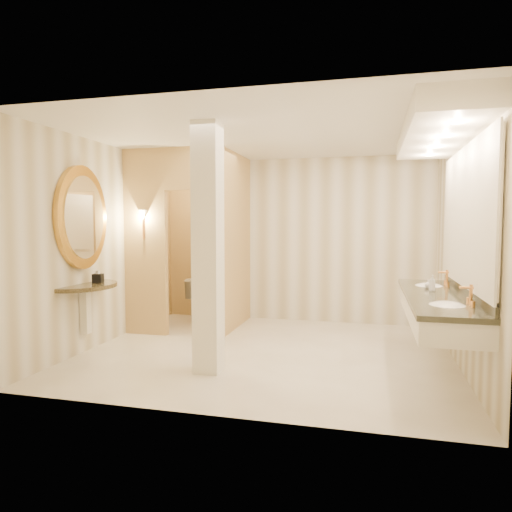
{
  "coord_description": "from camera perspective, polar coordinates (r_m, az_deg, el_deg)",
  "views": [
    {
      "loc": [
        1.26,
        -5.55,
        1.62
      ],
      "look_at": [
        -0.19,
        0.2,
        1.2
      ],
      "focal_mm": 32.0,
      "sensor_mm": 36.0,
      "label": 1
    }
  ],
  "objects": [
    {
      "name": "wall_front",
      "position": [
        3.77,
        -5.36,
        -0.08
      ],
      "size": [
        4.5,
        0.02,
        2.7
      ],
      "primitive_type": "cube",
      "color": "beige",
      "rests_on": "floor"
    },
    {
      "name": "wall_sconce",
      "position": [
        6.77,
        -13.93,
        4.86
      ],
      "size": [
        0.14,
        0.14,
        0.42
      ],
      "color": "#CD8841",
      "rests_on": "toilet_closet"
    },
    {
      "name": "soap_bottle_a",
      "position": [
        5.44,
        21.12,
        -3.44
      ],
      "size": [
        0.06,
        0.06,
        0.13
      ],
      "primitive_type": "imported",
      "rotation": [
        0.0,
        0.0,
        0.0
      ],
      "color": "beige",
      "rests_on": "vanity"
    },
    {
      "name": "toilet",
      "position": [
        7.74,
        -6.15,
        -5.34
      ],
      "size": [
        0.57,
        0.79,
        0.73
      ],
      "primitive_type": "imported",
      "rotation": [
        0.0,
        0.0,
        2.89
      ],
      "color": "white",
      "rests_on": "floor"
    },
    {
      "name": "soap_bottle_c",
      "position": [
        5.4,
        21.17,
        -3.2
      ],
      "size": [
        0.07,
        0.07,
        0.18
      ],
      "primitive_type": "imported",
      "rotation": [
        0.0,
        0.0,
        -0.02
      ],
      "color": "#C6B28C",
      "rests_on": "vanity"
    },
    {
      "name": "vanity",
      "position": [
        5.2,
        22.2,
        3.84
      ],
      "size": [
        0.75,
        2.72,
        2.09
      ],
      "color": "white",
      "rests_on": "floor"
    },
    {
      "name": "wall_back",
      "position": [
        7.65,
        4.7,
        1.99
      ],
      "size": [
        4.5,
        0.02,
        2.7
      ],
      "primitive_type": "cube",
      "color": "beige",
      "rests_on": "floor"
    },
    {
      "name": "soap_bottle_b",
      "position": [
        5.64,
        20.73,
        -3.29
      ],
      "size": [
        0.1,
        0.1,
        0.1
      ],
      "primitive_type": "imported",
      "rotation": [
        0.0,
        0.0,
        -0.31
      ],
      "color": "silver",
      "rests_on": "vanity"
    },
    {
      "name": "toilet_closet",
      "position": [
        6.94,
        -5.85,
        2.07
      ],
      "size": [
        1.5,
        1.55,
        2.7
      ],
      "color": "#DDB873",
      "rests_on": "floor"
    },
    {
      "name": "wall_left",
      "position": [
        6.57,
        -18.15,
        1.47
      ],
      "size": [
        0.02,
        4.0,
        2.7
      ],
      "primitive_type": "cube",
      "color": "beige",
      "rests_on": "floor"
    },
    {
      "name": "tissue_box",
      "position": [
        6.1,
        -19.15,
        -2.66
      ],
      "size": [
        0.14,
        0.14,
        0.12
      ],
      "primitive_type": "cube",
      "rotation": [
        0.0,
        0.0,
        0.2
      ],
      "color": "black",
      "rests_on": "console_shelf"
    },
    {
      "name": "wall_right",
      "position": [
        5.64,
        24.28,
        0.93
      ],
      "size": [
        0.02,
        4.0,
        2.7
      ],
      "primitive_type": "cube",
      "color": "beige",
      "rests_on": "floor"
    },
    {
      "name": "pillar",
      "position": [
        4.96,
        -6.02,
        0.89
      ],
      "size": [
        0.28,
        0.28,
        2.7
      ],
      "primitive_type": "cube",
      "color": "white",
      "rests_on": "floor"
    },
    {
      "name": "console_shelf",
      "position": [
        6.05,
        -20.9,
        1.14
      ],
      "size": [
        0.98,
        0.98,
        1.94
      ],
      "color": "black",
      "rests_on": "floor"
    },
    {
      "name": "ceiling",
      "position": [
        5.79,
        1.4,
        14.78
      ],
      "size": [
        4.5,
        4.5,
        0.0
      ],
      "primitive_type": "plane",
      "rotation": [
        3.14,
        0.0,
        0.0
      ],
      "color": "white",
      "rests_on": "wall_back"
    },
    {
      "name": "floor",
      "position": [
        5.91,
        1.36,
        -11.88
      ],
      "size": [
        4.5,
        4.5,
        0.0
      ],
      "primitive_type": "plane",
      "color": "white",
      "rests_on": "ground"
    }
  ]
}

